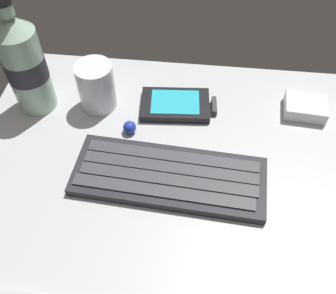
# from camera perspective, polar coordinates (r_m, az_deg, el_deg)

# --- Properties ---
(ground_plane) EXTENTS (0.64, 0.48, 0.03)m
(ground_plane) POSITION_cam_1_polar(r_m,az_deg,el_deg) (0.61, -0.02, -2.51)
(ground_plane) COLOR #B7BABC
(keyboard) EXTENTS (0.30, 0.13, 0.02)m
(keyboard) POSITION_cam_1_polar(r_m,az_deg,el_deg) (0.58, 0.16, -4.39)
(keyboard) COLOR #232328
(keyboard) RESTS_ON ground_plane
(handheld_device) EXTENTS (0.13, 0.09, 0.02)m
(handheld_device) POSITION_cam_1_polar(r_m,az_deg,el_deg) (0.68, 1.64, 6.31)
(handheld_device) COLOR black
(handheld_device) RESTS_ON ground_plane
(juice_cup) EXTENTS (0.06, 0.06, 0.09)m
(juice_cup) POSITION_cam_1_polar(r_m,az_deg,el_deg) (0.67, -10.66, 8.73)
(juice_cup) COLOR silver
(juice_cup) RESTS_ON ground_plane
(water_bottle) EXTENTS (0.07, 0.07, 0.21)m
(water_bottle) POSITION_cam_1_polar(r_m,az_deg,el_deg) (0.67, -20.71, 11.57)
(water_bottle) COLOR #9EC1A8
(water_bottle) RESTS_ON ground_plane
(charger_block) EXTENTS (0.07, 0.06, 0.02)m
(charger_block) POSITION_cam_1_polar(r_m,az_deg,el_deg) (0.71, 19.88, 5.61)
(charger_block) COLOR silver
(charger_block) RESTS_ON ground_plane
(trackball_mouse) EXTENTS (0.02, 0.02, 0.02)m
(trackball_mouse) POSITION_cam_1_polar(r_m,az_deg,el_deg) (0.64, -5.78, 2.94)
(trackball_mouse) COLOR #2338B2
(trackball_mouse) RESTS_ON ground_plane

